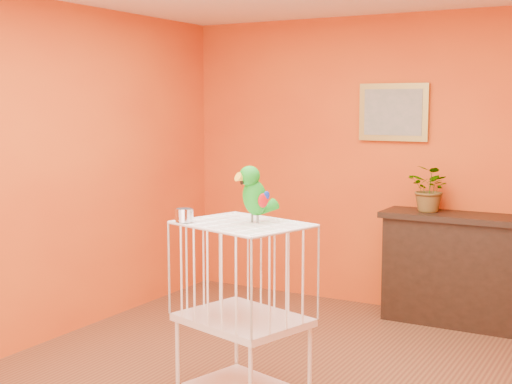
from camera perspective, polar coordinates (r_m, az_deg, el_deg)
The scene contains 7 objects.
room_shell at distance 4.32m, azimuth 1.46°, elevation 3.95°, with size 4.50×4.50×4.50m.
console_cabinet at distance 6.15m, azimuth 15.77°, elevation -5.96°, with size 1.25×0.45×0.92m.
potted_plant at distance 6.10m, azimuth 13.79°, elevation -0.15°, with size 0.35×0.39×0.31m, color #26722D.
framed_picture at distance 6.35m, azimuth 10.93°, elevation 6.28°, with size 0.62×0.04×0.50m.
birdcage at distance 4.36m, azimuth -1.07°, elevation -9.46°, with size 0.84×0.73×1.11m.
feed_cup at distance 4.29m, azimuth -5.76°, elevation -1.84°, with size 0.11×0.11×0.08m, color silver.
parrot at distance 4.24m, azimuth -0.12°, elevation -0.11°, with size 0.20×0.31×0.35m.
Camera 1 is at (2.02, -3.81, 1.81)m, focal length 50.00 mm.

